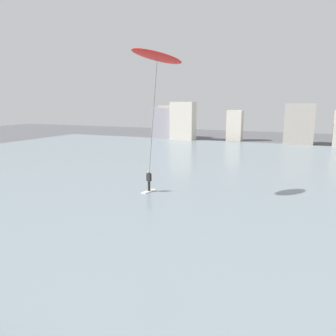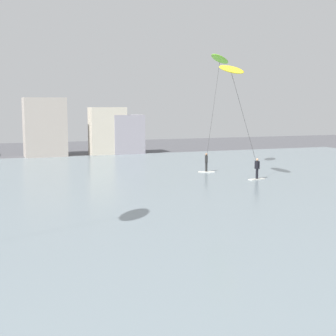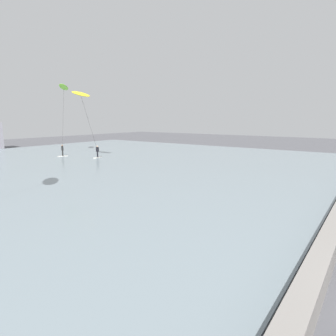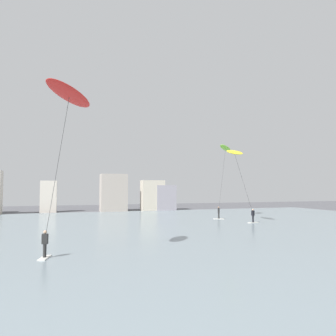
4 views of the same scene
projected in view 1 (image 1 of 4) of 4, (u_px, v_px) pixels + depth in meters
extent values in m
cube|color=gray|center=(242.00, 174.00, 31.66)|extent=(84.00, 52.00, 0.10)
cube|color=gray|center=(166.00, 123.00, 63.21)|extent=(4.70, 3.32, 5.87)
cube|color=#A89E93|center=(170.00, 122.00, 64.20)|extent=(3.82, 3.27, 6.32)
cube|color=beige|center=(183.00, 121.00, 60.42)|extent=(4.32, 2.63, 6.99)
cube|color=beige|center=(235.00, 126.00, 59.54)|extent=(2.68, 2.19, 5.47)
cube|color=#A89E93|center=(299.00, 124.00, 53.92)|extent=(4.62, 3.54, 6.71)
cube|color=silver|center=(149.00, 191.00, 25.18)|extent=(0.75, 1.46, 0.06)
cylinder|color=black|center=(149.00, 186.00, 25.09)|extent=(0.20, 0.20, 0.78)
cube|color=black|center=(149.00, 177.00, 24.96)|extent=(0.38, 0.29, 0.60)
sphere|color=tan|center=(149.00, 172.00, 24.88)|extent=(0.20, 0.20, 0.20)
cylinder|color=#333333|center=(153.00, 122.00, 23.46)|extent=(1.26, 0.98, 8.55)
ellipsoid|color=red|center=(157.00, 56.00, 21.93)|extent=(3.31, 3.68, 1.28)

